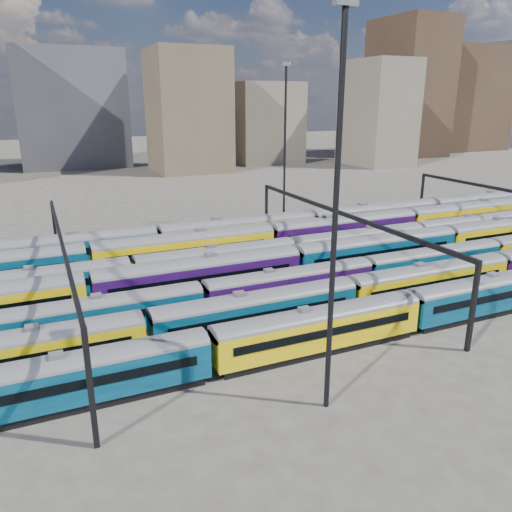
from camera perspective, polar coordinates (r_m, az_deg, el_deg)
name	(u,v)px	position (r m, az deg, el deg)	size (l,w,h in m)	color
ground	(261,289)	(55.65, 0.53, -3.82)	(500.00, 500.00, 0.00)	#423E38
rake_0	(411,306)	(47.13, 17.28, -5.49)	(113.87, 2.78, 4.67)	black
rake_1	(146,328)	(41.75, -12.41, -8.02)	(116.93, 2.85, 4.79)	black
rake_2	(100,312)	(45.96, -17.39, -6.15)	(130.75, 2.73, 4.59)	black
rake_3	(88,289)	(50.40, -18.64, -3.58)	(133.81, 3.26, 5.51)	black
rake_4	(292,249)	(61.82, 4.15, 0.80)	(117.07, 2.86, 4.80)	black
rake_5	(186,246)	(61.83, -8.00, 1.10)	(160.23, 3.34, 5.65)	black
rake_6	(239,230)	(69.22, -1.92, 3.03)	(159.86, 3.34, 5.64)	black
gantry_1	(63,252)	(49.11, -21.22, 0.40)	(0.35, 40.35, 8.03)	black
gantry_2	(340,221)	(58.29, 9.57, 3.91)	(0.35, 40.35, 8.03)	black
mast_2	(336,207)	(30.74, 9.10, 5.58)	(1.40, 0.50, 25.60)	black
mast_3	(285,141)	(80.25, 3.33, 12.97)	(1.40, 0.50, 25.60)	black
skyline	(403,98)	(198.29, 16.41, 16.95)	(399.22, 60.48, 50.03)	#665B4C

